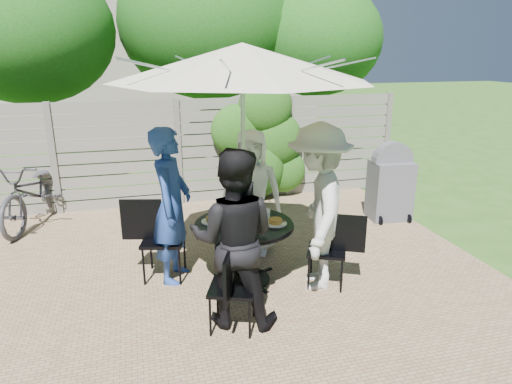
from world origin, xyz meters
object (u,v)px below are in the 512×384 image
object	(u,v)px
person_right	(318,208)
bbq_grill	(390,185)
patio_table	(244,241)
plate_right	(275,222)
chair_back	(252,230)
person_back	(251,193)
plate_back	(247,210)
person_left	(172,206)
chair_front	(233,304)
umbrella	(242,63)
glass_back	(238,209)
chair_left	(163,255)
syrup_jug	(239,215)
person_front	(234,239)
chair_right	(327,264)
coffee_cup	(254,212)
plate_front	(240,233)
glass_front	(251,226)
bicycle	(36,192)
glass_left	(220,220)
glass_right	(267,215)
plate_left	(213,220)

from	to	relation	value
person_right	bbq_grill	size ratio (longest dim) A/B	1.49
patio_table	plate_right	size ratio (longest dim) A/B	5.54
chair_back	person_back	size ratio (longest dim) A/B	0.52
plate_back	bbq_grill	xyz separation A→B (m)	(2.60, 1.09, -0.18)
person_left	chair_front	distance (m)	1.43
umbrella	glass_back	size ratio (longest dim) A/B	25.45
chair_left	syrup_jug	bearing A→B (deg)	-3.01
chair_left	person_front	size ratio (longest dim) A/B	0.56
chair_right	coffee_cup	world-z (taller)	chair_right
coffee_cup	bbq_grill	size ratio (longest dim) A/B	0.09
chair_right	chair_back	bearing A→B (deg)	-38.98
plate_front	glass_front	world-z (taller)	glass_front
plate_back	plate_right	distance (m)	0.51
chair_right	coffee_cup	bearing A→B (deg)	-8.34
plate_back	bbq_grill	world-z (taller)	bbq_grill
person_right	syrup_jug	bearing A→B (deg)	-93.22
coffee_cup	bicycle	size ratio (longest dim) A/B	0.06
chair_back	person_front	bearing A→B (deg)	-4.25
chair_right	bicycle	xyz separation A→B (m)	(-3.58, 3.00, 0.26)
chair_right	bbq_grill	world-z (taller)	bbq_grill
bicycle	bbq_grill	size ratio (longest dim) A/B	1.57
glass_left	syrup_jug	bearing A→B (deg)	17.63
person_front	glass_front	size ratio (longest dim) A/B	12.73
patio_table	person_front	bearing A→B (deg)	-110.18
person_back	plate_front	world-z (taller)	person_back
plate_back	glass_front	bearing A→B (deg)	-100.57
patio_table	glass_front	bearing A→B (deg)	-88.18
patio_table	person_right	xyz separation A→B (m)	(0.78, -0.29, 0.43)
chair_front	person_right	distance (m)	1.44
person_right	glass_right	world-z (taller)	person_right
person_back	person_right	bearing A→B (deg)	-45.00
glass_left	bbq_grill	bearing A→B (deg)	25.47
plate_right	plate_front	bearing A→B (deg)	-155.18
chair_right	plate_right	bearing A→B (deg)	5.88
chair_left	person_front	xyz separation A→B (m)	(0.62, -1.11, 0.59)
chair_front	bbq_grill	xyz separation A→B (m)	(3.06, 2.33, 0.31)
glass_front	coffee_cup	world-z (taller)	glass_front
chair_back	person_front	distance (m)	1.90
plate_left	person_left	bearing A→B (deg)	159.82
person_left	glass_right	distance (m)	1.10
chair_right	plate_left	bearing A→B (deg)	5.96
glass_right	coffee_cup	bearing A→B (deg)	124.03
patio_table	plate_front	bearing A→B (deg)	-110.18
chair_right	glass_right	size ratio (longest dim) A/B	6.29
glass_back	bicycle	bearing A→B (deg)	138.25
plate_left	person_right	bearing A→B (deg)	-20.18
chair_back	person_right	world-z (taller)	person_right
bicycle	person_front	bearing A→B (deg)	-38.77
chair_back	glass_back	bearing A→B (deg)	-12.66
chair_right	bicycle	bearing A→B (deg)	-13.70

